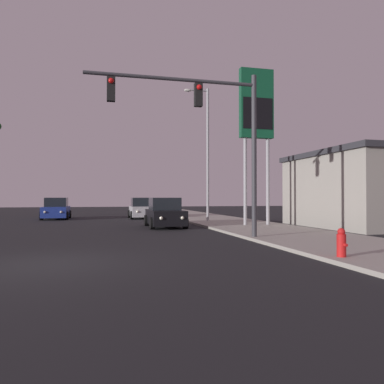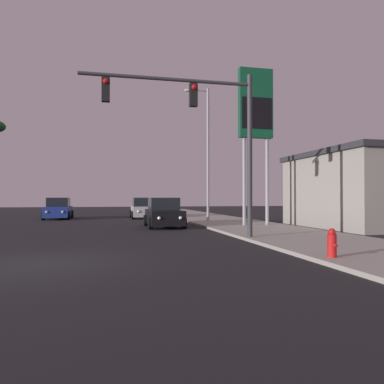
# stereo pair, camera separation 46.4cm
# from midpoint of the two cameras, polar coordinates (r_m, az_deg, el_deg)

# --- Properties ---
(ground_plane) EXTENTS (120.00, 120.00, 0.00)m
(ground_plane) POSITION_cam_midpoint_polar(r_m,az_deg,el_deg) (10.35, -22.50, -10.16)
(ground_plane) COLOR black
(sidewalk_right) EXTENTS (5.00, 60.00, 0.12)m
(sidewalk_right) POSITION_cam_midpoint_polar(r_m,az_deg,el_deg) (21.68, 7.84, -5.15)
(sidewalk_right) COLOR #9E998E
(sidewalk_right) RESTS_ON ground
(car_black) EXTENTS (2.04, 4.32, 1.68)m
(car_black) POSITION_cam_midpoint_polar(r_m,az_deg,el_deg) (21.47, -4.78, -3.32)
(car_black) COLOR black
(car_black) RESTS_ON ground
(car_silver) EXTENTS (2.04, 4.32, 1.68)m
(car_silver) POSITION_cam_midpoint_polar(r_m,az_deg,el_deg) (30.81, -8.09, -2.57)
(car_silver) COLOR #B7B7BC
(car_silver) RESTS_ON ground
(car_blue) EXTENTS (2.04, 4.31, 1.68)m
(car_blue) POSITION_cam_midpoint_polar(r_m,az_deg,el_deg) (31.32, -20.37, -2.49)
(car_blue) COLOR navy
(car_blue) RESTS_ON ground
(traffic_light_mast) EXTENTS (6.73, 0.36, 6.50)m
(traffic_light_mast) POSITION_cam_midpoint_polar(r_m,az_deg,el_deg) (14.86, 1.71, 10.83)
(traffic_light_mast) COLOR #38383D
(traffic_light_mast) RESTS_ON sidewalk_right
(street_lamp) EXTENTS (1.74, 0.24, 9.00)m
(street_lamp) POSITION_cam_midpoint_polar(r_m,az_deg,el_deg) (25.62, 1.61, 6.84)
(street_lamp) COLOR #99999E
(street_lamp) RESTS_ON sidewalk_right
(gas_station_sign) EXTENTS (2.00, 0.42, 9.00)m
(gas_station_sign) POSITION_cam_midpoint_polar(r_m,az_deg,el_deg) (22.35, 9.20, 11.90)
(gas_station_sign) COLOR #99999E
(gas_station_sign) RESTS_ON sidewalk_right
(fire_hydrant) EXTENTS (0.24, 0.34, 0.76)m
(fire_hydrant) POSITION_cam_midpoint_polar(r_m,az_deg,el_deg) (10.64, 20.65, -7.27)
(fire_hydrant) COLOR red
(fire_hydrant) RESTS_ON sidewalk_right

